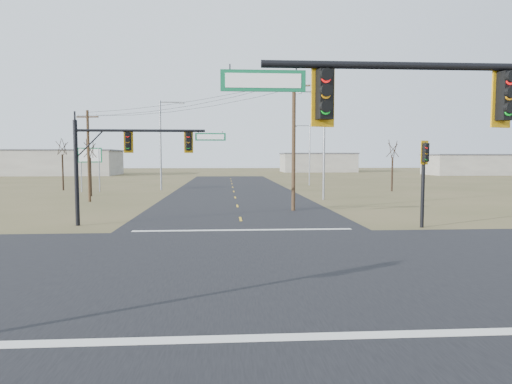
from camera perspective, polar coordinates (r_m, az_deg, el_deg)
ground at (r=17.68m, az=-0.65°, el=-8.69°), size 320.00×320.00×0.00m
road_ew at (r=17.68m, az=-0.65°, el=-8.66°), size 160.00×14.00×0.02m
road_ns at (r=17.68m, az=-0.65°, el=-8.65°), size 14.00×160.00×0.02m
stop_bar_near at (r=10.52m, az=1.74°, el=-17.74°), size 12.00×0.40×0.01m
stop_bar_far at (r=25.03m, az=-1.61°, el=-4.76°), size 12.00×0.40×0.01m
mast_arm_near at (r=11.54m, az=28.99°, el=7.77°), size 10.33×0.54×6.54m
mast_arm_far at (r=27.72m, az=-15.17°, el=5.19°), size 8.82×0.58×6.16m
pedestal_signal_ne at (r=27.42m, az=20.30°, el=3.12°), size 0.67×0.60×4.97m
utility_pole_near at (r=34.17m, az=4.73°, el=6.18°), size 2.35×0.76×9.84m
utility_pole_far at (r=43.71m, az=-20.21°, el=4.48°), size 2.00×0.38×8.21m
highway_sign at (r=56.28m, az=-20.04°, el=3.76°), size 2.74×0.14×5.13m
streetlight_a at (r=43.60m, az=8.21°, el=6.65°), size 2.89×0.47×10.32m
streetlight_b at (r=65.81m, az=6.55°, el=5.08°), size 2.42×0.23×8.72m
streetlight_c at (r=57.03m, az=-11.61°, el=6.38°), size 3.05×0.39×10.90m
bare_tree_a at (r=50.11m, az=-20.05°, el=5.16°), size 3.30×3.30×6.25m
bare_tree_b at (r=60.38m, az=-23.09°, el=5.28°), size 2.77×2.77×6.70m
bare_tree_c at (r=56.35m, az=16.72°, el=5.25°), size 2.97×2.97×6.47m
warehouse_left at (r=114.10m, az=-23.89°, el=3.33°), size 28.00×14.00×5.50m
warehouse_mid at (r=129.83m, az=7.71°, el=3.62°), size 20.00×12.00×5.00m
warehouse_right at (r=116.53m, az=24.90°, el=3.06°), size 18.00×10.00×4.50m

